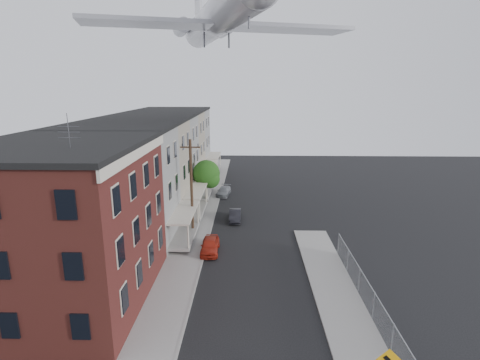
{
  "coord_description": "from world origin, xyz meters",
  "views": [
    {
      "loc": [
        -0.36,
        -14.71,
        13.49
      ],
      "look_at": [
        -0.93,
        7.75,
        7.89
      ],
      "focal_mm": 28.0,
      "sensor_mm": 36.0,
      "label": 1
    }
  ],
  "objects_px": {
    "utility_pole": "(192,187)",
    "car_mid": "(235,215)",
    "airplane": "(217,18)",
    "street_tree": "(207,175)",
    "car_far": "(224,191)",
    "car_near": "(210,245)"
  },
  "relations": [
    {
      "from": "car_near",
      "to": "airplane",
      "type": "distance_m",
      "value": 22.98
    },
    {
      "from": "utility_pole",
      "to": "street_tree",
      "type": "xyz_separation_m",
      "value": [
        0.33,
        9.92,
        -1.22
      ]
    },
    {
      "from": "car_near",
      "to": "car_mid",
      "type": "bearing_deg",
      "value": 76.03
    },
    {
      "from": "car_mid",
      "to": "street_tree",
      "type": "bearing_deg",
      "value": 119.69
    },
    {
      "from": "utility_pole",
      "to": "car_mid",
      "type": "distance_m",
      "value": 6.86
    },
    {
      "from": "car_mid",
      "to": "airplane",
      "type": "height_order",
      "value": "airplane"
    },
    {
      "from": "car_far",
      "to": "street_tree",
      "type": "bearing_deg",
      "value": -109.42
    },
    {
      "from": "street_tree",
      "to": "car_mid",
      "type": "relative_size",
      "value": 1.53
    },
    {
      "from": "utility_pole",
      "to": "car_near",
      "type": "xyz_separation_m",
      "value": [
        2.0,
        -3.77,
        -4.05
      ]
    },
    {
      "from": "street_tree",
      "to": "car_far",
      "type": "bearing_deg",
      "value": 63.17
    },
    {
      "from": "utility_pole",
      "to": "car_mid",
      "type": "height_order",
      "value": "utility_pole"
    },
    {
      "from": "car_near",
      "to": "car_mid",
      "type": "distance_m",
      "value": 7.94
    },
    {
      "from": "car_mid",
      "to": "airplane",
      "type": "xyz_separation_m",
      "value": [
        -1.91,
        4.07,
        19.77
      ]
    },
    {
      "from": "car_mid",
      "to": "car_far",
      "type": "xyz_separation_m",
      "value": [
        -1.8,
        9.27,
        -0.02
      ]
    },
    {
      "from": "utility_pole",
      "to": "street_tree",
      "type": "bearing_deg",
      "value": 88.11
    },
    {
      "from": "street_tree",
      "to": "car_near",
      "type": "distance_m",
      "value": 14.09
    },
    {
      "from": "car_near",
      "to": "car_mid",
      "type": "relative_size",
      "value": 1.07
    },
    {
      "from": "street_tree",
      "to": "airplane",
      "type": "height_order",
      "value": "airplane"
    },
    {
      "from": "car_far",
      "to": "airplane",
      "type": "relative_size",
      "value": 0.12
    },
    {
      "from": "car_near",
      "to": "car_far",
      "type": "xyz_separation_m",
      "value": [
        0.0,
        17.0,
        -0.08
      ]
    },
    {
      "from": "utility_pole",
      "to": "car_far",
      "type": "distance_m",
      "value": 14.01
    },
    {
      "from": "car_mid",
      "to": "car_far",
      "type": "height_order",
      "value": "car_mid"
    }
  ]
}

